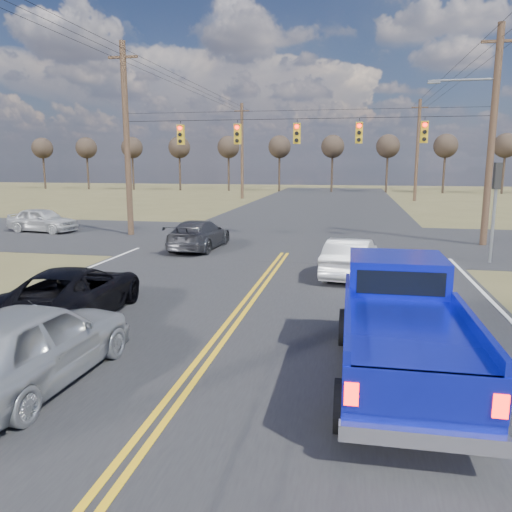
% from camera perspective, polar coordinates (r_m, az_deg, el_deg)
% --- Properties ---
extents(ground, '(160.00, 160.00, 0.00)m').
position_cam_1_polar(ground, '(8.63, -9.76, -16.51)').
color(ground, brown).
rests_on(ground, ground).
extents(road_main, '(14.00, 120.00, 0.02)m').
position_cam_1_polar(road_main, '(17.82, 1.60, -2.02)').
color(road_main, '#28282B').
rests_on(road_main, ground).
extents(road_cross, '(120.00, 12.00, 0.02)m').
position_cam_1_polar(road_cross, '(25.61, 4.52, 1.86)').
color(road_cross, '#28282B').
rests_on(road_cross, ground).
extents(signal_gantry, '(19.60, 4.83, 10.00)m').
position_cam_1_polar(signal_gantry, '(25.07, 5.81, 13.26)').
color(signal_gantry, '#473323').
rests_on(signal_gantry, ground).
extents(utility_poles, '(19.60, 58.32, 10.00)m').
position_cam_1_polar(utility_poles, '(24.35, 4.43, 13.74)').
color(utility_poles, '#473323').
rests_on(utility_poles, ground).
extents(treeline, '(87.00, 117.80, 7.40)m').
position_cam_1_polar(treeline, '(34.28, 6.42, 13.62)').
color(treeline, '#33261C').
rests_on(treeline, ground).
extents(pickup_truck, '(2.25, 5.55, 2.08)m').
position_cam_1_polar(pickup_truck, '(9.40, 16.21, -7.81)').
color(pickup_truck, black).
rests_on(pickup_truck, ground).
extents(silver_suv, '(2.01, 4.64, 1.56)m').
position_cam_1_polar(silver_suv, '(9.73, -24.45, -9.16)').
color(silver_suv, '#A1A4A9').
rests_on(silver_suv, ground).
extents(black_suv, '(2.62, 4.98, 1.34)m').
position_cam_1_polar(black_suv, '(13.52, -20.08, -3.91)').
color(black_suv, black).
rests_on(black_suv, ground).
extents(white_car_queue, '(2.00, 4.23, 1.34)m').
position_cam_1_polar(white_car_queue, '(17.62, 10.74, -0.13)').
color(white_car_queue, silver).
rests_on(white_car_queue, ground).
extents(dgrey_car_queue, '(2.03, 4.67, 1.34)m').
position_cam_1_polar(dgrey_car_queue, '(22.86, -6.53, 2.45)').
color(dgrey_car_queue, '#35353A').
rests_on(dgrey_car_queue, ground).
extents(cross_car_west, '(2.21, 4.25, 1.38)m').
position_cam_1_polar(cross_car_west, '(30.74, -23.23, 3.80)').
color(cross_car_west, silver).
rests_on(cross_car_west, ground).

